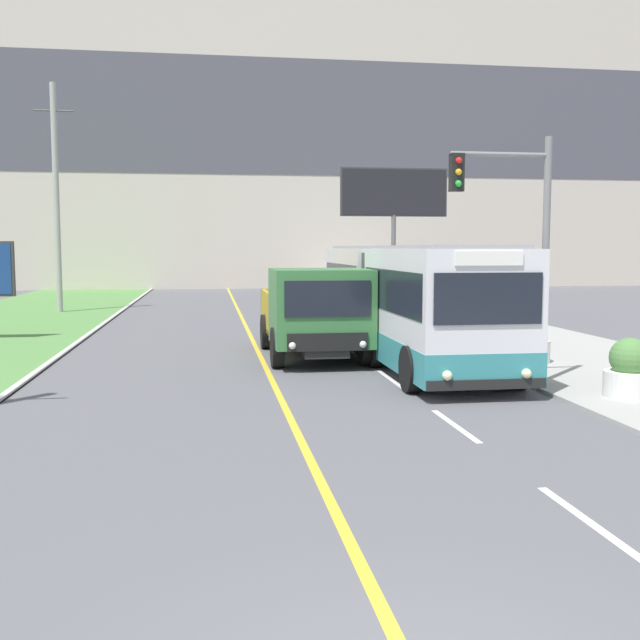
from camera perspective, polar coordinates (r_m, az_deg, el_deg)
lane_marking_centre at (r=8.06m, az=5.47°, el=-16.66°), size 2.88×140.00×0.01m
apartment_block_background at (r=61.01m, az=-7.27°, el=14.03°), size 80.00×8.04×24.27m
city_bus at (r=20.80m, az=6.52°, el=1.43°), size 2.65×12.53×3.11m
dump_truck at (r=20.11m, az=-0.32°, el=0.46°), size 2.58×6.45×2.51m
utility_pole_far at (r=37.53m, az=-19.45°, el=8.77°), size 1.80×0.28×10.66m
traffic_light_mast at (r=16.89m, az=14.77°, el=6.82°), size 2.28×0.32×5.44m
billboard_large at (r=39.60m, az=5.65°, el=9.25°), size 5.66×0.24×7.19m
planter_round_near at (r=16.17m, az=22.51°, el=-3.60°), size 1.00×1.00×1.19m
planter_round_second at (r=20.24m, az=15.65°, el=-1.49°), size 1.07×1.07×1.30m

